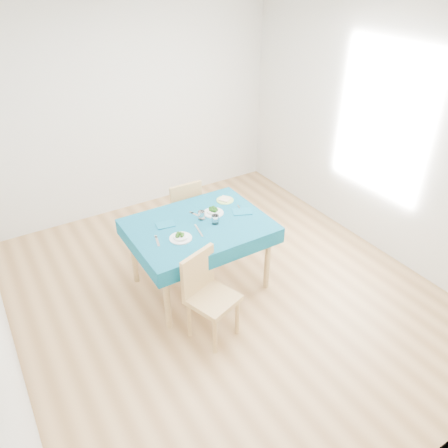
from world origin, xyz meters
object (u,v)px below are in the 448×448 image
bowl_near (181,236)px  chair_far (180,207)px  bowl_far (213,211)px  side_plate (225,200)px  chair_near (213,294)px  table (200,255)px

bowl_near → chair_far: bearing=64.2°
bowl_far → side_plate: size_ratio=1.12×
chair_near → bowl_near: bearing=73.5°
table → side_plate: bearing=29.4°
table → chair_far: size_ratio=1.41×
chair_far → bowl_near: (-0.47, -0.98, 0.31)m
table → chair_near: bearing=-109.8°
side_plate → bowl_near: bearing=-151.2°
bowl_far → chair_near: bearing=-121.0°
bowl_far → table: bearing=-156.4°
chair_near → side_plate: 1.24m
chair_far → bowl_far: size_ratio=4.61×
chair_far → bowl_far: chair_far is taller
bowl_far → chair_far: bearing=91.8°
chair_far → bowl_near: size_ratio=4.50×
chair_near → chair_far: size_ratio=1.02×
chair_near → bowl_far: (0.48, 0.80, 0.30)m
bowl_far → side_plate: (0.24, 0.17, -0.03)m
chair_far → chair_near: bearing=73.9°
table → bowl_far: size_ratio=6.50×
chair_near → bowl_far: bearing=40.8°
table → chair_far: (0.21, 0.84, 0.10)m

